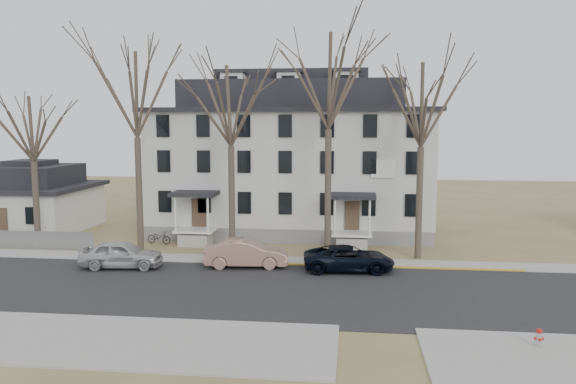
# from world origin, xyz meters

# --- Properties ---
(ground) EXTENTS (120.00, 120.00, 0.00)m
(ground) POSITION_xyz_m (0.00, 0.00, 0.00)
(ground) COLOR olive
(ground) RESTS_ON ground
(main_road) EXTENTS (120.00, 10.00, 0.04)m
(main_road) POSITION_xyz_m (0.00, 2.00, 0.00)
(main_road) COLOR #27272A
(main_road) RESTS_ON ground
(far_sidewalk) EXTENTS (120.00, 2.00, 0.08)m
(far_sidewalk) POSITION_xyz_m (0.00, 8.00, 0.00)
(far_sidewalk) COLOR #A09F97
(far_sidewalk) RESTS_ON ground
(near_sidewalk_left) EXTENTS (20.00, 5.00, 0.08)m
(near_sidewalk_left) POSITION_xyz_m (-8.00, -5.00, 0.00)
(near_sidewalk_left) COLOR #A09F97
(near_sidewalk_left) RESTS_ON ground
(yellow_curb) EXTENTS (14.00, 0.25, 0.06)m
(yellow_curb) POSITION_xyz_m (5.00, 7.10, 0.00)
(yellow_curb) COLOR gold
(yellow_curb) RESTS_ON ground
(boarding_house) EXTENTS (20.80, 12.36, 12.05)m
(boarding_house) POSITION_xyz_m (-2.00, 17.95, 5.38)
(boarding_house) COLOR slate
(boarding_house) RESTS_ON ground
(small_house) EXTENTS (8.70, 8.70, 5.00)m
(small_house) POSITION_xyz_m (-22.00, 16.00, 2.25)
(small_house) COLOR beige
(small_house) RESTS_ON ground
(tree_far_left) EXTENTS (8.40, 8.40, 13.72)m
(tree_far_left) POSITION_xyz_m (-11.00, 9.80, 10.34)
(tree_far_left) COLOR #473B31
(tree_far_left) RESTS_ON ground
(tree_mid_left) EXTENTS (7.80, 7.80, 12.74)m
(tree_mid_left) POSITION_xyz_m (-5.00, 9.80, 9.60)
(tree_mid_left) COLOR #473B31
(tree_mid_left) RESTS_ON ground
(tree_center) EXTENTS (9.00, 9.00, 14.70)m
(tree_center) POSITION_xyz_m (1.00, 9.80, 11.08)
(tree_center) COLOR #473B31
(tree_center) RESTS_ON ground
(tree_mid_right) EXTENTS (7.80, 7.80, 12.74)m
(tree_mid_right) POSITION_xyz_m (6.50, 9.80, 9.60)
(tree_mid_right) COLOR #473B31
(tree_mid_right) RESTS_ON ground
(tree_bungalow) EXTENTS (6.60, 6.60, 10.78)m
(tree_bungalow) POSITION_xyz_m (-18.00, 9.80, 8.12)
(tree_bungalow) COLOR #473B31
(tree_bungalow) RESTS_ON ground
(car_silver) EXTENTS (4.76, 2.33, 1.56)m
(car_silver) POSITION_xyz_m (-10.43, 5.40, 0.78)
(car_silver) COLOR #BDBDBD
(car_silver) RESTS_ON ground
(car_tan) EXTENTS (4.89, 2.15, 1.56)m
(car_tan) POSITION_xyz_m (-3.47, 6.42, 0.78)
(car_tan) COLOR #A37868
(car_tan) RESTS_ON ground
(car_navy) EXTENTS (5.17, 2.69, 1.39)m
(car_navy) POSITION_xyz_m (2.34, 6.21, 0.70)
(car_navy) COLOR black
(car_navy) RESTS_ON ground
(bicycle_left) EXTENTS (1.84, 0.97, 0.92)m
(bicycle_left) POSITION_xyz_m (-10.50, 11.81, 0.46)
(bicycle_left) COLOR black
(bicycle_left) RESTS_ON ground
(fire_hydrant) EXTENTS (0.32, 0.30, 0.77)m
(fire_hydrant) POSITION_xyz_m (9.24, -3.90, 0.39)
(fire_hydrant) COLOR #B7B7BA
(fire_hydrant) RESTS_ON ground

